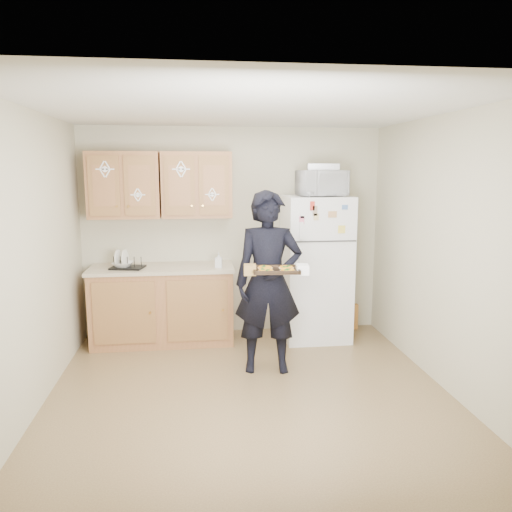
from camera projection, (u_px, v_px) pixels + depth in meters
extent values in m
plane|color=brown|center=(249.00, 392.00, 4.54)|extent=(3.60, 3.60, 0.00)
plane|color=silver|center=(249.00, 108.00, 4.11)|extent=(3.60, 3.60, 0.00)
cube|color=#BDB699|center=(233.00, 232.00, 6.08)|extent=(3.60, 0.04, 2.50)
cube|color=#BDB699|center=(287.00, 318.00, 2.56)|extent=(3.60, 0.04, 2.50)
cube|color=#BDB699|center=(32.00, 262.00, 4.11)|extent=(0.04, 3.60, 2.50)
cube|color=#BDB699|center=(445.00, 253.00, 4.54)|extent=(0.04, 3.60, 2.50)
cube|color=white|center=(316.00, 268.00, 5.91)|extent=(0.75, 0.70, 1.70)
cube|color=brown|center=(163.00, 306.00, 5.81)|extent=(1.60, 0.60, 0.86)
cube|color=tan|center=(162.00, 268.00, 5.73)|extent=(1.64, 0.64, 0.04)
cube|color=brown|center=(124.00, 185.00, 5.65)|extent=(0.80, 0.33, 0.75)
cube|color=brown|center=(197.00, 185.00, 5.75)|extent=(0.80, 0.33, 0.75)
cube|color=#F0CA54|center=(350.00, 317.00, 6.32)|extent=(0.20, 0.07, 0.32)
imported|color=black|center=(268.00, 283.00, 4.91)|extent=(0.70, 0.49, 1.81)
cube|color=black|center=(276.00, 271.00, 4.59)|extent=(0.45, 0.35, 0.04)
cylinder|color=#FFA320|center=(266.00, 270.00, 4.51)|extent=(0.14, 0.14, 0.02)
cylinder|color=#FFA320|center=(288.00, 270.00, 4.52)|extent=(0.14, 0.14, 0.02)
cylinder|color=#FFA320|center=(265.00, 267.00, 4.65)|extent=(0.14, 0.14, 0.02)
cylinder|color=#FFA320|center=(286.00, 267.00, 4.66)|extent=(0.14, 0.14, 0.02)
imported|color=white|center=(322.00, 183.00, 5.69)|extent=(0.58, 0.44, 0.29)
cube|color=silver|center=(323.00, 167.00, 5.69)|extent=(0.39, 0.30, 0.07)
cube|color=black|center=(127.00, 262.00, 5.62)|extent=(0.40, 0.34, 0.14)
imported|color=silver|center=(123.00, 264.00, 5.62)|extent=(0.28, 0.28, 0.06)
imported|color=white|center=(219.00, 260.00, 5.66)|extent=(0.09, 0.09, 0.17)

